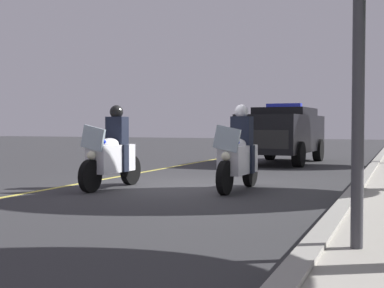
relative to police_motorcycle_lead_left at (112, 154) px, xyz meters
name	(u,v)px	position (x,y,z in m)	size (l,w,h in m)	color
ground_plane	(192,186)	(-0.99, 1.37, -0.70)	(80.00, 80.00, 0.00)	#333335
curb_strip	(357,190)	(-0.99, 4.75, -0.62)	(48.00, 0.24, 0.15)	#9E9B93
lane_stripe_center	(92,181)	(-0.99, -1.12, -0.70)	(48.00, 0.12, 0.01)	#E0D14C
police_motorcycle_lead_left	(112,154)	(0.00, 0.00, 0.00)	(2.14, 0.59, 1.72)	black
police_motorcycle_lead_right	(239,155)	(-0.65, 2.52, 0.00)	(2.14, 0.59, 1.72)	black
police_suv	(283,132)	(-8.52, 1.73, 0.37)	(4.98, 2.25, 2.05)	black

